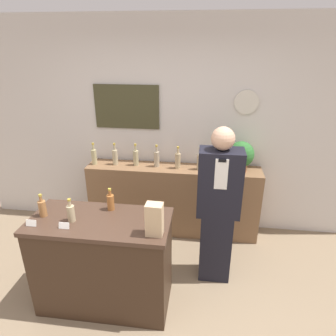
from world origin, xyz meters
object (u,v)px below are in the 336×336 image
at_px(potted_plant, 241,155).
at_px(paper_bag, 154,219).
at_px(tape_dispenser, 158,232).
at_px(shopkeeper, 218,208).

xyz_separation_m(potted_plant, paper_bag, (-0.80, -1.44, -0.05)).
bearing_deg(paper_bag, tape_dispenser, -11.93).
relative_size(shopkeeper, paper_bag, 6.05).
bearing_deg(potted_plant, paper_bag, -119.01).
bearing_deg(tape_dispenser, paper_bag, 168.07).
bearing_deg(paper_bag, potted_plant, 60.99).
distance_m(shopkeeper, paper_bag, 0.88).
height_order(shopkeeper, potted_plant, shopkeeper).
xyz_separation_m(shopkeeper, tape_dispenser, (-0.50, -0.66, 0.13)).
xyz_separation_m(paper_bag, tape_dispenser, (0.02, -0.01, -0.12)).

